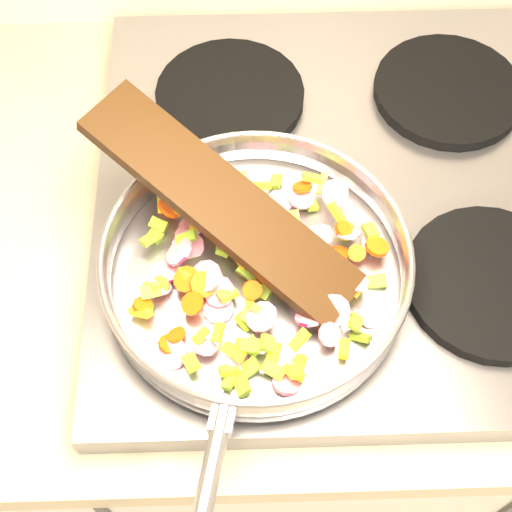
{
  "coord_description": "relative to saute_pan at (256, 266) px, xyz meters",
  "views": [
    {
      "loc": [
        -0.83,
        1.17,
        1.63
      ],
      "look_at": [
        -0.81,
        1.54,
        1.0
      ],
      "focal_mm": 50.0,
      "sensor_mm": 36.0,
      "label": 1
    }
  ],
  "objects": [
    {
      "name": "cooktop",
      "position": [
        0.12,
        0.13,
        -0.06
      ],
      "size": [
        0.6,
        0.6,
        0.04
      ],
      "primitive_type": "cube",
      "color": "#939399",
      "rests_on": "counter_top"
    },
    {
      "name": "grate_fl",
      "position": [
        -0.02,
        -0.01,
        -0.04
      ],
      "size": [
        0.19,
        0.19,
        0.02
      ],
      "primitive_type": "cylinder",
      "color": "black",
      "rests_on": "cooktop"
    },
    {
      "name": "grate_fr",
      "position": [
        0.26,
        -0.01,
        -0.04
      ],
      "size": [
        0.19,
        0.19,
        0.02
      ],
      "primitive_type": "cylinder",
      "color": "black",
      "rests_on": "cooktop"
    },
    {
      "name": "grate_bl",
      "position": [
        -0.02,
        0.27,
        -0.04
      ],
      "size": [
        0.19,
        0.19,
        0.02
      ],
      "primitive_type": "cylinder",
      "color": "black",
      "rests_on": "cooktop"
    },
    {
      "name": "grate_br",
      "position": [
        0.26,
        0.27,
        -0.04
      ],
      "size": [
        0.19,
        0.19,
        0.02
      ],
      "primitive_type": "cylinder",
      "color": "black",
      "rests_on": "cooktop"
    },
    {
      "name": "saute_pan",
      "position": [
        0.0,
        0.0,
        0.0
      ],
      "size": [
        0.36,
        0.52,
        0.05
      ],
      "rotation": [
        0.0,
        0.0,
        -0.21
      ],
      "color": "#9E9EA5",
      "rests_on": "grate_fl"
    },
    {
      "name": "vegetable_heap",
      "position": [
        -0.0,
        0.0,
        -0.01
      ],
      "size": [
        0.28,
        0.29,
        0.05
      ],
      "color": "yellow",
      "rests_on": "saute_pan"
    },
    {
      "name": "wooden_spatula",
      "position": [
        -0.03,
        0.05,
        0.04
      ],
      "size": [
        0.3,
        0.26,
        0.1
      ],
      "primitive_type": "cube",
      "rotation": [
        0.0,
        -0.27,
        2.47
      ],
      "color": "black",
      "rests_on": "saute_pan"
    }
  ]
}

